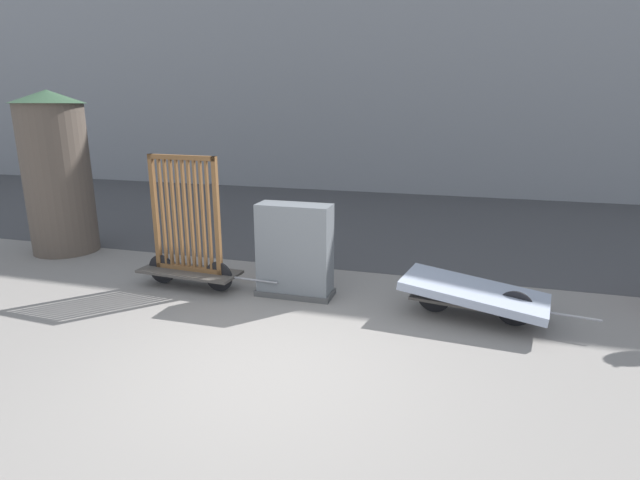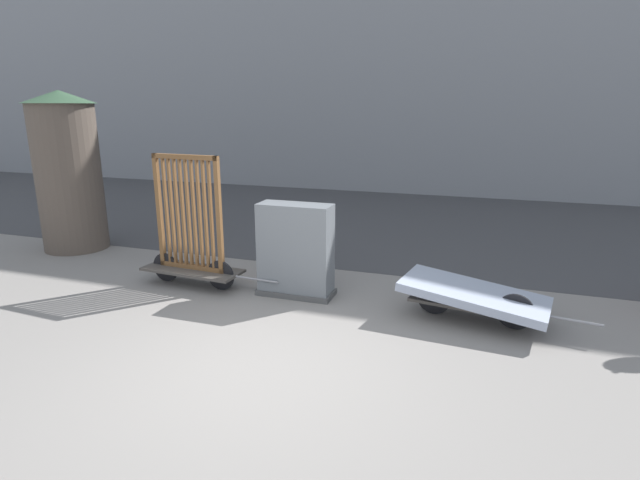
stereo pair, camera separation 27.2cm
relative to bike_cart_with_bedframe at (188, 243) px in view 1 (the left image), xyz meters
The scene contains 7 objects.
ground_plane 3.00m from the bike_cart_with_bedframe, 43.96° to the right, with size 60.00×60.00×0.00m, color gray.
road_strip 5.94m from the bike_cart_with_bedframe, 69.12° to the left, with size 56.00×8.07×0.01m.
building_facade 12.88m from the bike_cart_with_bedframe, 79.69° to the left, with size 48.00×4.00×12.03m.
bike_cart_with_bedframe is the anchor object (origin of this frame).
bike_cart_with_mattress 4.23m from the bike_cart_with_bedframe, ahead, with size 2.46×1.19×0.52m.
utility_cabinet 1.68m from the bike_cart_with_bedframe, ahead, with size 1.14×0.48×1.38m.
advertising_column 3.64m from the bike_cart_with_bedframe, 161.56° to the left, with size 1.33×1.33×3.02m.
Camera 1 is at (1.90, -4.43, 2.73)m, focal length 28.00 mm.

